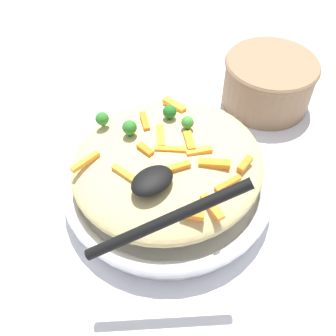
{
  "coord_description": "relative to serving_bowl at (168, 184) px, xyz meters",
  "views": [
    {
      "loc": [
        0.23,
        0.27,
        0.48
      ],
      "look_at": [
        0.0,
        0.0,
        0.06
      ],
      "focal_mm": 42.83,
      "sensor_mm": 36.0,
      "label": 1
    }
  ],
  "objects": [
    {
      "name": "broccoli_floret_0",
      "position": [
        0.02,
        -0.05,
        0.09
      ],
      "size": [
        0.02,
        0.02,
        0.03
      ],
      "color": "#296820",
      "rests_on": "pasta_mound"
    },
    {
      "name": "broccoli_floret_3",
      "position": [
        0.04,
        -0.1,
        0.08
      ],
      "size": [
        0.02,
        0.02,
        0.02
      ],
      "color": "#296820",
      "rests_on": "pasta_mound"
    },
    {
      "name": "carrot_piece_1",
      "position": [
        -0.01,
        -0.02,
        0.08
      ],
      "size": [
        0.03,
        0.04,
        0.01
      ],
      "primitive_type": "cube",
      "rotation": [
        0.0,
        0.0,
        0.92
      ],
      "color": "orange",
      "rests_on": "pasta_mound"
    },
    {
      "name": "carrot_piece_11",
      "position": [
        0.09,
        -0.05,
        0.07
      ],
      "size": [
        0.04,
        0.01,
        0.01
      ],
      "primitive_type": "cube",
      "rotation": [
        0.0,
        0.0,
        3.23
      ],
      "color": "orange",
      "rests_on": "pasta_mound"
    },
    {
      "name": "carrot_piece_13",
      "position": [
        0.07,
        -0.0,
        0.07
      ],
      "size": [
        0.02,
        0.04,
        0.01
      ],
      "primitive_type": "cube",
      "rotation": [
        0.0,
        0.0,
        4.88
      ],
      "color": "orange",
      "rests_on": "pasta_mound"
    },
    {
      "name": "carrot_piece_5",
      "position": [
        -0.06,
        -0.06,
        0.07
      ],
      "size": [
        0.01,
        0.04,
        0.01
      ],
      "primitive_type": "cube",
      "rotation": [
        0.0,
        0.0,
        4.83
      ],
      "color": "orange",
      "rests_on": "pasta_mound"
    },
    {
      "name": "carrot_piece_9",
      "position": [
        -0.03,
        0.03,
        0.08
      ],
      "size": [
        0.03,
        0.02,
        0.01
      ],
      "primitive_type": "cube",
      "rotation": [
        0.0,
        0.0,
        2.67
      ],
      "color": "orange",
      "rests_on": "pasta_mound"
    },
    {
      "name": "carrot_piece_12",
      "position": [
        0.03,
        -0.02,
        0.08
      ],
      "size": [
        0.01,
        0.03,
        0.01
      ],
      "primitive_type": "cube",
      "rotation": [
        0.0,
        0.0,
        4.79
      ],
      "color": "orange",
      "rests_on": "pasta_mound"
    },
    {
      "name": "carrot_piece_2",
      "position": [
        -0.02,
        0.09,
        0.07
      ],
      "size": [
        0.04,
        0.01,
        0.01
      ],
      "primitive_type": "cube",
      "rotation": [
        0.0,
        0.0,
        3.02
      ],
      "color": "orange",
      "rests_on": "pasta_mound"
    },
    {
      "name": "broccoli_floret_2",
      "position": [
        -0.04,
        -0.01,
        0.09
      ],
      "size": [
        0.02,
        0.02,
        0.02
      ],
      "color": "#377928",
      "rests_on": "pasta_mound"
    },
    {
      "name": "carrot_piece_6",
      "position": [
        0.05,
        0.1,
        0.07
      ],
      "size": [
        0.02,
        0.03,
        0.01
      ],
      "primitive_type": "cube",
      "rotation": [
        0.0,
        0.0,
        2.24
      ],
      "color": "orange",
      "rests_on": "pasta_mound"
    },
    {
      "name": "carrot_piece_3",
      "position": [
        0.02,
        0.03,
        0.08
      ],
      "size": [
        0.04,
        0.02,
        0.01
      ],
      "primitive_type": "cube",
      "rotation": [
        0.0,
        0.0,
        5.95
      ],
      "color": "orange",
      "rests_on": "pasta_mound"
    },
    {
      "name": "carrot_piece_8",
      "position": [
        0.02,
        0.1,
        0.07
      ],
      "size": [
        0.02,
        0.04,
        0.01
      ],
      "primitive_type": "cube",
      "rotation": [
        0.0,
        0.0,
        4.52
      ],
      "color": "orange",
      "rests_on": "pasta_mound"
    },
    {
      "name": "companion_bowl",
      "position": [
        -0.27,
        -0.05,
        0.02
      ],
      "size": [
        0.16,
        0.16,
        0.09
      ],
      "color": "#8C6B4C",
      "rests_on": "ground_plane"
    },
    {
      "name": "carrot_piece_10",
      "position": [
        -0.06,
        0.08,
        0.07
      ],
      "size": [
        0.03,
        0.01,
        0.01
      ],
      "primitive_type": "cube",
      "rotation": [
        0.0,
        0.0,
        3.37
      ],
      "color": "orange",
      "rests_on": "pasta_mound"
    },
    {
      "name": "serving_bowl",
      "position": [
        0.0,
        0.0,
        0.0
      ],
      "size": [
        0.3,
        0.3,
        0.05
      ],
      "color": "silver",
      "rests_on": "ground_plane"
    },
    {
      "name": "ground_plane",
      "position": [
        0.0,
        0.0,
        -0.03
      ],
      "size": [
        2.4,
        2.4,
        0.0
      ],
      "primitive_type": "plane",
      "color": "silver"
    },
    {
      "name": "broccoli_floret_1",
      "position": [
        -0.04,
        -0.04,
        0.09
      ],
      "size": [
        0.02,
        0.02,
        0.02
      ],
      "color": "#205B1C",
      "rests_on": "pasta_mound"
    },
    {
      "name": "serving_spoon",
      "position": [
        0.07,
        0.06,
        0.1
      ],
      "size": [
        0.16,
        0.14,
        0.09
      ],
      "color": "black",
      "rests_on": "pasta_mound"
    },
    {
      "name": "carrot_piece_0",
      "position": [
        0.0,
        0.01,
        0.08
      ],
      "size": [
        0.03,
        0.03,
        0.01
      ],
      "primitive_type": "cube",
      "rotation": [
        0.0,
        0.0,
        5.51
      ],
      "color": "orange",
      "rests_on": "pasta_mound"
    },
    {
      "name": "carrot_piece_4",
      "position": [
        -0.03,
        0.01,
        0.08
      ],
      "size": [
        0.03,
        0.03,
        0.01
      ],
      "primitive_type": "cube",
      "rotation": [
        0.0,
        0.0,
        4.18
      ],
      "color": "orange",
      "rests_on": "pasta_mound"
    },
    {
      "name": "carrot_piece_14",
      "position": [
        -0.01,
        -0.06,
        0.08
      ],
      "size": [
        0.02,
        0.03,
        0.01
      ],
      "primitive_type": "cube",
      "rotation": [
        0.0,
        0.0,
        1.09
      ],
      "color": "orange",
      "rests_on": "pasta_mound"
    },
    {
      "name": "carrot_piece_7",
      "position": [
        -0.03,
        0.06,
        0.08
      ],
      "size": [
        0.04,
        0.04,
        0.01
      ],
      "primitive_type": "cube",
      "rotation": [
        0.0,
        0.0,
        5.51
      ],
      "color": "orange",
      "rests_on": "pasta_mound"
    },
    {
      "name": "pasta_mound",
      "position": [
        0.0,
        0.0,
        0.05
      ],
      "size": [
        0.27,
        0.25,
        0.06
      ],
      "primitive_type": "ellipsoid",
      "color": "#D1BA7A",
      "rests_on": "serving_bowl"
    }
  ]
}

